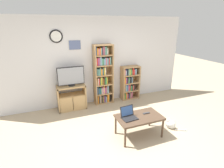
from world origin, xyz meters
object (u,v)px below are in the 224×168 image
tv_stand (72,97)px  bookshelf_tall (102,75)px  cat (171,124)px  television (71,76)px  bookshelf_short (129,83)px  remote_near_laptop (146,113)px  laptop (128,115)px  coffee_table (139,118)px

tv_stand → bookshelf_tall: (0.98, 0.09, 0.54)m
cat → bookshelf_tall: bearing=81.1°
television → bookshelf_short: size_ratio=0.67×
remote_near_laptop → cat: size_ratio=0.38×
television → cat: bearing=-43.3°
bookshelf_tall → laptop: 1.95m
coffee_table → remote_near_laptop: size_ratio=6.16×
laptop → cat: size_ratio=0.81×
bookshelf_short → television: bearing=-176.8°
tv_stand → bookshelf_tall: bookshelf_tall is taller
coffee_table → laptop: size_ratio=2.92×
television → bookshelf_tall: size_ratio=0.40×
television → coffee_table: television is taller
bookshelf_short → coffee_table: bookshelf_short is taller
tv_stand → television: bearing=-30.8°
television → coffee_table: 2.24m
bookshelf_short → remote_near_laptop: 1.96m
tv_stand → remote_near_laptop: bearing=-52.6°
television → cat: television is taller
television → bookshelf_tall: bookshelf_tall is taller
tv_stand → laptop: size_ratio=2.36×
tv_stand → remote_near_laptop: tv_stand is taller
bookshelf_short → laptop: (-0.96, -1.91, -0.01)m
tv_stand → television: (0.02, -0.01, 0.64)m
tv_stand → coffee_table: (1.16, -1.86, 0.07)m
bookshelf_tall → remote_near_laptop: 1.97m
television → laptop: size_ratio=2.18×
laptop → bookshelf_tall: bearing=82.9°
bookshelf_short → coffee_table: size_ratio=1.12×
tv_stand → coffee_table: 2.19m
bookshelf_short → cat: bookshelf_short is taller
tv_stand → cat: tv_stand is taller
bookshelf_tall → cat: bearing=-62.3°
bookshelf_short → coffee_table: (-0.72, -1.95, -0.12)m
television → coffee_table: bearing=-58.2°
coffee_table → remote_near_laptop: (0.21, 0.06, 0.06)m
tv_stand → laptop: laptop is taller
cat → laptop: bearing=139.7°
television → bookshelf_short: television is taller
coffee_table → cat: coffee_table is taller
bookshelf_short → bookshelf_tall: bearing=180.0°
bookshelf_tall → laptop: bookshelf_tall is taller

